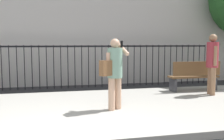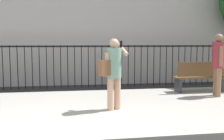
{
  "view_description": "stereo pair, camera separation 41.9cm",
  "coord_description": "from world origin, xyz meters",
  "views": [
    {
      "loc": [
        -0.19,
        -3.97,
        1.68
      ],
      "look_at": [
        1.2,
        2.16,
        1.04
      ],
      "focal_mm": 42.6,
      "sensor_mm": 36.0,
      "label": 1
    },
    {
      "loc": [
        0.22,
        -4.05,
        1.68
      ],
      "look_at": [
        1.2,
        2.16,
        1.04
      ],
      "focal_mm": 42.6,
      "sensor_mm": 36.0,
      "label": 2
    }
  ],
  "objects": [
    {
      "name": "sidewalk",
      "position": [
        0.0,
        2.2,
        0.07
      ],
      "size": [
        28.0,
        4.4,
        0.15
      ],
      "primitive_type": "cube",
      "color": "#9E9B93",
      "rests_on": "ground"
    },
    {
      "name": "street_bench",
      "position": [
        4.23,
        3.61,
        0.65
      ],
      "size": [
        1.6,
        0.45,
        0.95
      ],
      "color": "brown",
      "rests_on": "sidewalk"
    },
    {
      "name": "iron_fence",
      "position": [
        0.0,
        5.9,
        1.02
      ],
      "size": [
        12.03,
        0.04,
        1.6
      ],
      "color": "black",
      "rests_on": "ground"
    },
    {
      "name": "pedestrian_on_phone",
      "position": [
        1.18,
        1.85,
        1.09
      ],
      "size": [
        0.72,
        0.59,
        1.63
      ],
      "color": "tan",
      "rests_on": "sidewalk"
    },
    {
      "name": "pedestrian_walking",
      "position": [
        4.39,
        2.94,
        1.17
      ],
      "size": [
        0.39,
        0.48,
        1.78
      ],
      "color": "#936B4C",
      "rests_on": "sidewalk"
    }
  ]
}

